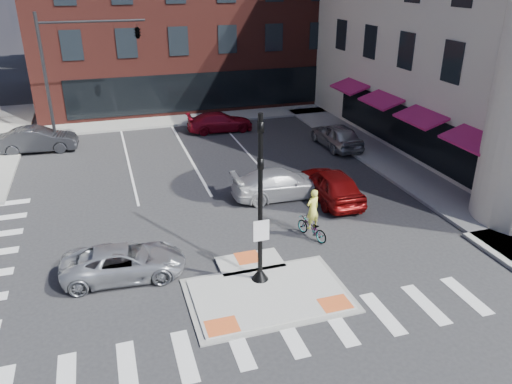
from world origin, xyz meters
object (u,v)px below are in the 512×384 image
object	(u,v)px
silver_suv	(124,262)
bg_car_dark	(38,140)
red_sedan	(331,184)
white_pickup	(281,184)
cyclist	(312,222)
bg_car_red	(220,122)
bg_car_silver	(336,135)

from	to	relation	value
silver_suv	bg_car_dark	distance (m)	16.03
red_sedan	white_pickup	distance (m)	2.40
red_sedan	cyclist	xyz separation A→B (m)	(-2.37, -3.20, -0.05)
bg_car_dark	red_sedan	bearing A→B (deg)	-126.36
bg_car_dark	bg_car_red	xyz separation A→B (m)	(11.49, 0.80, -0.10)
red_sedan	bg_car_silver	distance (m)	7.91
white_pickup	cyclist	distance (m)	4.20
bg_car_dark	bg_car_silver	distance (m)	18.18
white_pickup	bg_car_silver	bearing A→B (deg)	-43.99
red_sedan	cyclist	size ratio (longest dim) A/B	2.12
cyclist	bg_car_red	bearing A→B (deg)	-108.87
silver_suv	cyclist	bearing A→B (deg)	-81.50
silver_suv	cyclist	distance (m)	7.53
bg_car_dark	bg_car_silver	world-z (taller)	bg_car_silver
white_pickup	bg_car_red	distance (m)	11.51
silver_suv	bg_car_dark	world-z (taller)	bg_car_dark
red_sedan	cyclist	bearing A→B (deg)	54.92
white_pickup	red_sedan	bearing A→B (deg)	-114.32
red_sedan	bg_car_silver	bearing A→B (deg)	-116.31
bg_car_silver	silver_suv	bearing A→B (deg)	36.79
silver_suv	red_sedan	distance (m)	10.58
silver_suv	cyclist	world-z (taller)	cyclist
white_pickup	bg_car_dark	distance (m)	15.86
red_sedan	bg_car_dark	size ratio (longest dim) A/B	1.01
cyclist	bg_car_silver	bearing A→B (deg)	-139.60
red_sedan	silver_suv	bearing A→B (deg)	22.57
bg_car_dark	white_pickup	bearing A→B (deg)	-128.68
white_pickup	bg_car_dark	world-z (taller)	bg_car_dark
bg_car_dark	bg_car_red	bearing A→B (deg)	-82.22
bg_car_red	white_pickup	bearing A→B (deg)	-177.45
red_sedan	bg_car_red	distance (m)	12.73
bg_car_red	cyclist	size ratio (longest dim) A/B	2.07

